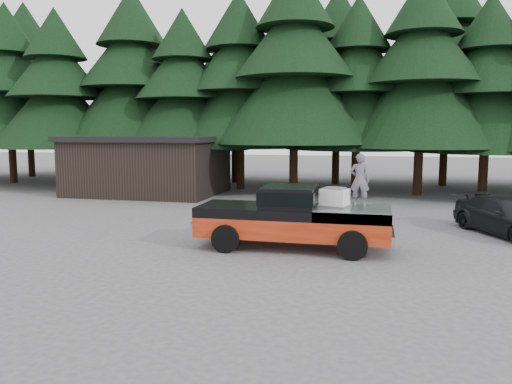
% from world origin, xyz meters
% --- Properties ---
extents(ground, '(120.00, 120.00, 0.00)m').
position_xyz_m(ground, '(0.00, 0.00, 0.00)').
color(ground, '#474749').
rests_on(ground, ground).
extents(pickup_truck, '(6.00, 2.04, 1.33)m').
position_xyz_m(pickup_truck, '(1.29, 0.53, 0.67)').
color(pickup_truck, red).
rests_on(pickup_truck, ground).
extents(truck_cab, '(1.66, 1.90, 0.59)m').
position_xyz_m(truck_cab, '(1.19, 0.53, 1.62)').
color(truck_cab, black).
rests_on(truck_cab, pickup_truck).
extents(air_compressor, '(0.91, 0.82, 0.52)m').
position_xyz_m(air_compressor, '(2.53, 0.57, 1.59)').
color(air_compressor, silver).
rests_on(air_compressor, pickup_truck).
extents(man_on_bed, '(0.60, 0.40, 1.61)m').
position_xyz_m(man_on_bed, '(3.25, 0.82, 2.13)').
color(man_on_bed, '#595961').
rests_on(man_on_bed, pickup_truck).
extents(parked_car, '(3.64, 4.85, 1.31)m').
position_xyz_m(parked_car, '(8.21, 4.21, 0.65)').
color(parked_car, black).
rests_on(parked_car, ground).
extents(utility_building, '(8.40, 6.40, 3.30)m').
position_xyz_m(utility_building, '(-9.00, 12.00, 1.67)').
color(utility_building, black).
rests_on(utility_building, ground).
extents(treeline, '(60.15, 16.05, 17.50)m').
position_xyz_m(treeline, '(0.42, 17.20, 7.72)').
color(treeline, black).
rests_on(treeline, ground).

